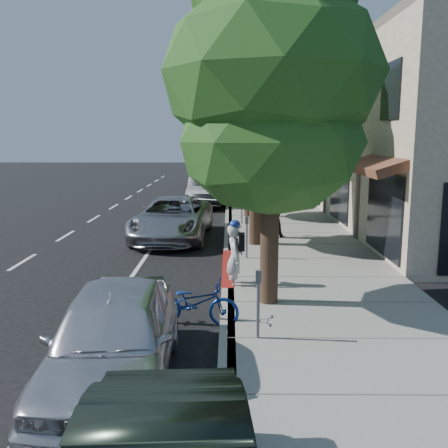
{
  "coord_description": "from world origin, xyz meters",
  "views": [
    {
      "loc": [
        0.04,
        -12.51,
        3.74
      ],
      "look_at": [
        -0.11,
        1.03,
        1.35
      ],
      "focal_mm": 40.0,
      "sensor_mm": 36.0,
      "label": 1
    }
  ],
  "objects_px": {
    "white_pickup": "(220,185)",
    "street_tree_4": "(242,123)",
    "near_car_a": "(113,338)",
    "silver_suv": "(173,218)",
    "pedestrian": "(271,210)",
    "street_tree_5": "(240,129)",
    "street_tree_0": "(272,80)",
    "bicycle": "(195,302)",
    "street_tree_2": "(249,122)",
    "cyclist": "(235,258)",
    "dark_sedan": "(206,190)",
    "dark_suv_far": "(210,174)",
    "street_tree_3": "(245,125)",
    "street_tree_1": "(256,99)"
  },
  "relations": [
    {
      "from": "dark_sedan",
      "to": "street_tree_0",
      "type": "bearing_deg",
      "value": -82.12
    },
    {
      "from": "street_tree_2",
      "to": "street_tree_3",
      "type": "height_order",
      "value": "street_tree_3"
    },
    {
      "from": "street_tree_4",
      "to": "street_tree_3",
      "type": "bearing_deg",
      "value": -90.0
    },
    {
      "from": "street_tree_3",
      "to": "street_tree_4",
      "type": "relative_size",
      "value": 0.99
    },
    {
      "from": "white_pickup",
      "to": "street_tree_5",
      "type": "bearing_deg",
      "value": 83.34
    },
    {
      "from": "street_tree_2",
      "to": "dark_sedan",
      "type": "relative_size",
      "value": 1.38
    },
    {
      "from": "street_tree_0",
      "to": "bicycle",
      "type": "xyz_separation_m",
      "value": [
        -1.55,
        -1.0,
        -4.4
      ]
    },
    {
      "from": "street_tree_3",
      "to": "cyclist",
      "type": "height_order",
      "value": "street_tree_3"
    },
    {
      "from": "street_tree_5",
      "to": "dark_suv_far",
      "type": "distance_m",
      "value": 4.72
    },
    {
      "from": "street_tree_0",
      "to": "dark_suv_far",
      "type": "height_order",
      "value": "street_tree_0"
    },
    {
      "from": "street_tree_5",
      "to": "bicycle",
      "type": "xyz_separation_m",
      "value": [
        -1.55,
        -31.0,
        -3.84
      ]
    },
    {
      "from": "dark_suv_far",
      "to": "street_tree_2",
      "type": "bearing_deg",
      "value": -80.89
    },
    {
      "from": "street_tree_3",
      "to": "street_tree_5",
      "type": "relative_size",
      "value": 1.05
    },
    {
      "from": "street_tree_1",
      "to": "bicycle",
      "type": "height_order",
      "value": "street_tree_1"
    },
    {
      "from": "silver_suv",
      "to": "near_car_a",
      "type": "bearing_deg",
      "value": -84.85
    },
    {
      "from": "street_tree_5",
      "to": "street_tree_1",
      "type": "bearing_deg",
      "value": -90.0
    },
    {
      "from": "street_tree_0",
      "to": "street_tree_1",
      "type": "relative_size",
      "value": 0.97
    },
    {
      "from": "street_tree_3",
      "to": "street_tree_5",
      "type": "bearing_deg",
      "value": 90.0
    },
    {
      "from": "street_tree_3",
      "to": "silver_suv",
      "type": "height_order",
      "value": "street_tree_3"
    },
    {
      "from": "street_tree_2",
      "to": "near_car_a",
      "type": "height_order",
      "value": "street_tree_2"
    },
    {
      "from": "silver_suv",
      "to": "pedestrian",
      "type": "bearing_deg",
      "value": -1.08
    },
    {
      "from": "bicycle",
      "to": "silver_suv",
      "type": "relative_size",
      "value": 0.32
    },
    {
      "from": "street_tree_4",
      "to": "near_car_a",
      "type": "xyz_separation_m",
      "value": [
        -2.59,
        -27.5,
        -3.83
      ]
    },
    {
      "from": "cyclist",
      "to": "dark_sedan",
      "type": "bearing_deg",
      "value": 0.71
    },
    {
      "from": "street_tree_2",
      "to": "near_car_a",
      "type": "bearing_deg",
      "value": -99.5
    },
    {
      "from": "dark_suv_far",
      "to": "near_car_a",
      "type": "relative_size",
      "value": 1.12
    },
    {
      "from": "street_tree_1",
      "to": "near_car_a",
      "type": "distance_m",
      "value": 10.68
    },
    {
      "from": "silver_suv",
      "to": "dark_suv_far",
      "type": "xyz_separation_m",
      "value": [
        0.59,
        20.31,
        0.1
      ]
    },
    {
      "from": "street_tree_4",
      "to": "silver_suv",
      "type": "relative_size",
      "value": 1.34
    },
    {
      "from": "white_pickup",
      "to": "near_car_a",
      "type": "xyz_separation_m",
      "value": [
        -1.19,
        -22.08,
        -0.14
      ]
    },
    {
      "from": "street_tree_3",
      "to": "dark_sedan",
      "type": "distance_m",
      "value": 4.4
    },
    {
      "from": "cyclist",
      "to": "pedestrian",
      "type": "bearing_deg",
      "value": -17.6
    },
    {
      "from": "street_tree_1",
      "to": "street_tree_5",
      "type": "xyz_separation_m",
      "value": [
        0.0,
        24.0,
        -0.6
      ]
    },
    {
      "from": "white_pickup",
      "to": "street_tree_4",
      "type": "bearing_deg",
      "value": 75.83
    },
    {
      "from": "street_tree_0",
      "to": "dark_suv_far",
      "type": "bearing_deg",
      "value": 94.85
    },
    {
      "from": "street_tree_4",
      "to": "near_car_a",
      "type": "relative_size",
      "value": 1.64
    },
    {
      "from": "white_pickup",
      "to": "dark_sedan",
      "type": "bearing_deg",
      "value": -109.46
    },
    {
      "from": "street_tree_3",
      "to": "street_tree_0",
      "type": "bearing_deg",
      "value": -90.0
    },
    {
      "from": "cyclist",
      "to": "near_car_a",
      "type": "xyz_separation_m",
      "value": [
        -1.86,
        -4.85,
        -0.05
      ]
    },
    {
      "from": "near_car_a",
      "to": "street_tree_2",
      "type": "bearing_deg",
      "value": 77.04
    },
    {
      "from": "street_tree_3",
      "to": "dark_suv_far",
      "type": "height_order",
      "value": "street_tree_3"
    },
    {
      "from": "street_tree_2",
      "to": "street_tree_5",
      "type": "height_order",
      "value": "street_tree_2"
    },
    {
      "from": "street_tree_1",
      "to": "white_pickup",
      "type": "xyz_separation_m",
      "value": [
        -1.4,
        12.58,
        -4.01
      ]
    },
    {
      "from": "street_tree_0",
      "to": "street_tree_2",
      "type": "bearing_deg",
      "value": 90.0
    },
    {
      "from": "bicycle",
      "to": "dark_sedan",
      "type": "height_order",
      "value": "dark_sedan"
    },
    {
      "from": "white_pickup",
      "to": "near_car_a",
      "type": "bearing_deg",
      "value": -92.77
    },
    {
      "from": "pedestrian",
      "to": "cyclist",
      "type": "bearing_deg",
      "value": 65.35
    },
    {
      "from": "street_tree_0",
      "to": "street_tree_5",
      "type": "height_order",
      "value": "street_tree_0"
    },
    {
      "from": "dark_suv_far",
      "to": "near_car_a",
      "type": "height_order",
      "value": "dark_suv_far"
    },
    {
      "from": "silver_suv",
      "to": "dark_sedan",
      "type": "bearing_deg",
      "value": 88.22
    }
  ]
}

